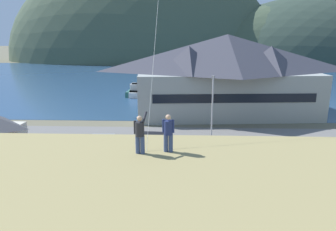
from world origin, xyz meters
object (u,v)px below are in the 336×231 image
parked_car_front_row_end (248,179)px  person_kite_flyer (140,133)px  parked_car_corner_spot (323,150)px  person_companion (168,132)px  parked_car_front_row_red (248,149)px  wharf_dock (155,95)px  storage_shed_waterside (191,97)px  parked_car_mid_row_far (154,143)px  parked_car_mid_row_center (107,176)px  moored_boat_wharfside (137,91)px  parked_car_lone_by_shed (42,173)px  moored_boat_inner_slip (137,91)px  harbor_lodge (226,73)px  parking_light_pole (212,104)px  moored_boat_outer_mooring (174,95)px  parked_car_back_row_right (102,145)px

parked_car_front_row_end → person_kite_flyer: 11.24m
parked_car_front_row_end → person_kite_flyer: size_ratio=2.26×
parked_car_front_row_end → parked_car_corner_spot: bearing=36.6°
person_companion → parked_car_front_row_red: bearing=62.5°
wharf_dock → parked_car_front_row_end: bearing=-74.9°
storage_shed_waterside → parked_car_mid_row_far: bearing=-103.9°
parked_car_mid_row_center → person_companion: person_companion is taller
moored_boat_wharfside → parked_car_lone_by_shed: moored_boat_wharfside is taller
moored_boat_inner_slip → harbor_lodge: bearing=-44.3°
moored_boat_wharfside → moored_boat_inner_slip: 0.25m
harbor_lodge → parked_car_lone_by_shed: 28.18m
parked_car_mid_row_far → parked_car_mid_row_center: same height
harbor_lodge → parked_car_front_row_red: (-0.25, -16.77, -4.78)m
parked_car_corner_spot → parking_light_pole: bearing=150.5°
moored_boat_outer_mooring → harbor_lodge: bearing=-55.2°
moored_boat_inner_slip → person_companion: (7.55, -43.73, 5.92)m
harbor_lodge → parking_light_pole: 12.28m
parked_car_mid_row_center → parking_light_pole: bearing=52.3°
parked_car_mid_row_far → parked_car_corner_spot: bearing=-5.5°
storage_shed_waterside → parked_car_corner_spot: storage_shed_waterside is taller
parked_car_mid_row_center → person_companion: 9.97m
harbor_lodge → moored_boat_outer_mooring: (-7.35, 10.57, -5.12)m
wharf_dock → parked_car_back_row_right: parked_car_back_row_right is taller
storage_shed_waterside → moored_boat_inner_slip: storage_shed_waterside is taller
parked_car_front_row_end → parked_car_back_row_right: size_ratio=0.99×
wharf_dock → parked_car_front_row_red: 30.49m
harbor_lodge → wharf_dock: (-10.88, 11.79, -5.49)m
harbor_lodge → parked_car_mid_row_far: 18.46m
moored_boat_outer_mooring → parking_light_pole: (4.31, -22.32, 3.30)m
storage_shed_waterside → parked_car_back_row_right: (-8.77, -17.04, -1.12)m
parked_car_front_row_red → parked_car_lone_by_shed: 17.17m
moored_boat_wharfside → person_companion: (7.51, -43.48, 5.92)m
moored_boat_inner_slip → parking_light_pole: 28.47m
parked_car_mid_row_far → parked_car_front_row_end: 10.17m
moored_boat_wharfside → parked_car_back_row_right: size_ratio=1.80×
moored_boat_wharfside → parked_car_mid_row_center: bearing=-85.5°
parked_car_lone_by_shed → parked_car_corner_spot: size_ratio=1.01×
parked_car_lone_by_shed → person_kite_flyer: size_ratio=2.34×
moored_boat_inner_slip → parked_car_back_row_right: moored_boat_inner_slip is taller
storage_shed_waterside → moored_boat_outer_mooring: size_ratio=0.88×
harbor_lodge → person_companion: size_ratio=15.05×
parked_car_front_row_red → person_companion: person_companion is taller
storage_shed_waterside → parked_car_lone_by_shed: storage_shed_waterside is taller
person_companion → storage_shed_waterside: bearing=85.9°
person_kite_flyer → parked_car_back_row_right: bearing=111.7°
parked_car_front_row_end → parked_car_mid_row_center: (-9.99, -0.05, 0.00)m
wharf_dock → parked_car_lone_by_shed: 34.60m
moored_boat_wharfside → parked_car_front_row_red: size_ratio=1.79×
parked_car_mid_row_far → parked_car_corner_spot: same height
person_kite_flyer → parked_car_front_row_red: bearing=58.8°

